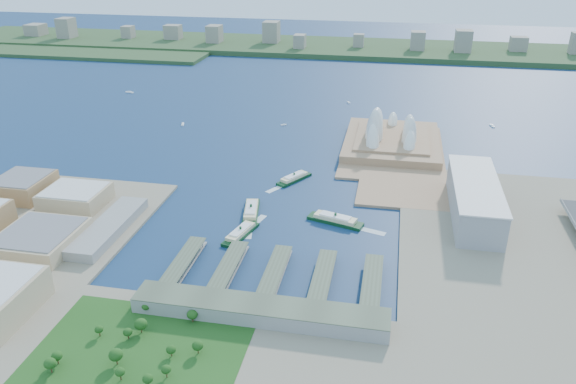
% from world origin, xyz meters
% --- Properties ---
extents(ground, '(3000.00, 3000.00, 0.00)m').
position_xyz_m(ground, '(0.00, 0.00, 0.00)').
color(ground, '#0F2447').
rests_on(ground, ground).
extents(east_land, '(240.00, 500.00, 3.00)m').
position_xyz_m(east_land, '(240.00, -50.00, 1.50)').
color(east_land, gray).
rests_on(east_land, ground).
extents(peninsula, '(135.00, 220.00, 3.00)m').
position_xyz_m(peninsula, '(107.50, 260.00, 1.50)').
color(peninsula, '#9E7856').
rests_on(peninsula, ground).
extents(far_shore, '(2200.00, 260.00, 12.00)m').
position_xyz_m(far_shore, '(0.00, 980.00, 6.00)').
color(far_shore, '#2D4926').
rests_on(far_shore, ground).
extents(opera_house, '(134.00, 180.00, 58.00)m').
position_xyz_m(opera_house, '(105.00, 280.00, 32.00)').
color(opera_house, white).
rests_on(opera_house, peninsula).
extents(toaster_building, '(45.00, 155.00, 35.00)m').
position_xyz_m(toaster_building, '(195.00, 80.00, 20.50)').
color(toaster_building, gray).
rests_on(toaster_building, east_land).
extents(west_buildings, '(200.00, 280.00, 27.00)m').
position_xyz_m(west_buildings, '(-250.00, -70.00, 16.50)').
color(west_buildings, '#9D784E').
rests_on(west_buildings, west_land).
extents(ferry_wharves, '(184.00, 90.00, 9.30)m').
position_xyz_m(ferry_wharves, '(14.00, -75.00, 4.65)').
color(ferry_wharves, '#48533F').
rests_on(ferry_wharves, ground).
extents(terminal_building, '(200.00, 28.00, 12.00)m').
position_xyz_m(terminal_building, '(15.00, -135.00, 9.00)').
color(terminal_building, gray).
rests_on(terminal_building, south_land).
extents(park, '(150.00, 110.00, 16.00)m').
position_xyz_m(park, '(-60.00, -190.00, 11.00)').
color(park, '#194714').
rests_on(park, south_land).
extents(far_skyline, '(1900.00, 140.00, 55.00)m').
position_xyz_m(far_skyline, '(0.00, 960.00, 39.50)').
color(far_skyline, gray).
rests_on(far_skyline, far_shore).
extents(ferry_a, '(25.32, 60.96, 11.20)m').
position_xyz_m(ferry_a, '(-37.28, 40.62, 5.60)').
color(ferry_a, '#0D3718').
rests_on(ferry_a, ground).
extents(ferry_b, '(37.73, 50.97, 9.75)m').
position_xyz_m(ferry_b, '(-8.24, 137.69, 4.87)').
color(ferry_b, '#0D3718').
rests_on(ferry_b, ground).
extents(ferry_c, '(26.87, 55.25, 10.12)m').
position_xyz_m(ferry_c, '(-35.51, -8.11, 5.06)').
color(ferry_c, '#0D3718').
rests_on(ferry_c, ground).
extents(ferry_d, '(60.85, 31.20, 11.16)m').
position_xyz_m(ferry_d, '(53.74, 37.93, 5.58)').
color(ferry_d, '#0D3718').
rests_on(ferry_d, ground).
extents(boat_a, '(7.09, 14.20, 2.66)m').
position_xyz_m(boat_a, '(-219.79, 317.52, 1.33)').
color(boat_a, white).
rests_on(boat_a, ground).
extents(boat_b, '(9.05, 6.86, 2.34)m').
position_xyz_m(boat_b, '(-63.23, 345.02, 1.17)').
color(boat_b, white).
rests_on(boat_b, ground).
extents(boat_c, '(7.03, 14.22, 3.08)m').
position_xyz_m(boat_c, '(256.69, 401.91, 1.54)').
color(boat_c, white).
rests_on(boat_c, ground).
extents(boat_d, '(18.22, 8.51, 3.01)m').
position_xyz_m(boat_d, '(-387.35, 481.86, 1.50)').
color(boat_d, white).
rests_on(boat_d, ground).
extents(boat_e, '(6.77, 11.41, 2.67)m').
position_xyz_m(boat_e, '(24.37, 491.11, 1.33)').
color(boat_e, white).
rests_on(boat_e, ground).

